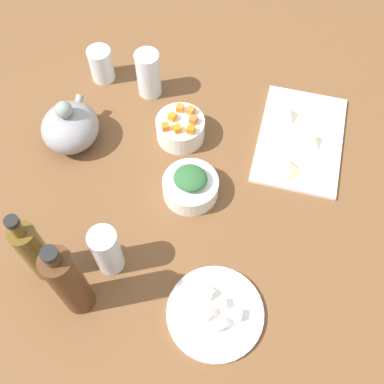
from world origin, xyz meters
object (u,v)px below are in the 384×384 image
object	(u,v)px
cutting_board	(300,139)
bowl_greens	(191,187)
plate_tofu	(215,313)
bowl_carrots	(180,129)
drinking_glass_1	(148,74)
teapot	(70,127)
drinking_glass_0	(107,251)
drinking_glass_2	(101,64)
bottle_1	(69,282)
bottle_0	(34,251)

from	to	relation	value
cutting_board	bowl_greens	distance (cm)	33.23
plate_tofu	bowl_carrots	bearing A→B (deg)	22.24
drinking_glass_1	teapot	bearing A→B (deg)	144.16
drinking_glass_0	drinking_glass_2	distance (cm)	57.63
cutting_board	bottle_1	size ratio (longest dim) A/B	1.22
teapot	bottle_1	distance (cm)	44.40
cutting_board	bottle_0	bearing A→B (deg)	133.18
cutting_board	bottle_0	world-z (taller)	bottle_0
cutting_board	bottle_1	xyz separation A→B (cm)	(-53.81, 41.92, 11.43)
teapot	drinking_glass_0	size ratio (longest dim) A/B	1.22
cutting_board	drinking_glass_0	xyz separation A→B (cm)	(-44.05, 38.13, 6.48)
bottle_1	drinking_glass_1	xyz separation A→B (cm)	(61.62, 1.30, -5.13)
bottle_0	drinking_glass_2	xyz separation A→B (cm)	(58.75, 5.92, -5.31)
bottle_1	drinking_glass_0	world-z (taller)	bottle_1
teapot	drinking_glass_0	world-z (taller)	teapot
bottle_0	bottle_1	xyz separation A→B (cm)	(-5.16, -9.93, 1.69)
bowl_carrots	bottle_1	bearing A→B (deg)	167.38
drinking_glass_1	drinking_glass_2	world-z (taller)	drinking_glass_1
bottle_0	drinking_glass_1	bearing A→B (deg)	-8.69
cutting_board	drinking_glass_1	distance (cm)	44.37
bowl_greens	bottle_1	size ratio (longest dim) A/B	0.51
bowl_greens	teapot	size ratio (longest dim) A/B	0.80
bowl_carrots	teapot	bearing A→B (deg)	105.13
bowl_greens	drinking_glass_2	size ratio (longest dim) A/B	1.37
bowl_carrots	bottle_0	size ratio (longest dim) A/B	0.52
bottle_0	drinking_glass_2	size ratio (longest dim) A/B	2.47
teapot	drinking_glass_2	world-z (taller)	teapot
bowl_greens	bowl_carrots	size ratio (longest dim) A/B	1.07
drinking_glass_2	bottle_1	bearing A→B (deg)	-166.07
plate_tofu	drinking_glass_2	bearing A→B (deg)	36.60
bottle_0	bottle_1	world-z (taller)	bottle_1
plate_tofu	bottle_0	world-z (taller)	bottle_0
plate_tofu	teapot	bearing A→B (deg)	50.61
bottle_0	drinking_glass_1	xyz separation A→B (cm)	(56.46, -8.63, -3.45)
plate_tofu	drinking_glass_0	bearing A→B (deg)	76.02
bowl_greens	bottle_0	size ratio (longest dim) A/B	0.56
bowl_greens	bowl_carrots	distance (cm)	17.63
bowl_greens	drinking_glass_1	distance (cm)	35.44
bowl_carrots	teapot	xyz separation A→B (cm)	(-7.34, 27.14, 2.30)
cutting_board	bowl_greens	size ratio (longest dim) A/B	2.40
bottle_0	bottle_1	bearing A→B (deg)	-117.44
teapot	bowl_carrots	bearing A→B (deg)	-74.87
cutting_board	plate_tofu	world-z (taller)	plate_tofu
bottle_0	drinking_glass_0	size ratio (longest dim) A/B	1.75
bowl_greens	drinking_glass_0	bearing A→B (deg)	148.53
drinking_glass_0	bottle_0	bearing A→B (deg)	108.56
teapot	bottle_0	world-z (taller)	bottle_0
bowl_greens	cutting_board	bearing A→B (deg)	-48.16
plate_tofu	drinking_glass_1	size ratio (longest dim) A/B	1.54
bottle_0	plate_tofu	bearing A→B (deg)	-92.45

